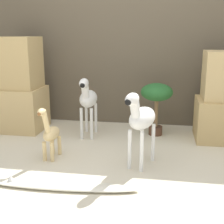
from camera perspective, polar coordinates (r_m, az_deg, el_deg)
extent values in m
plane|color=beige|center=(2.93, -2.66, -11.02)|extent=(14.00, 14.00, 0.00)
cube|color=brown|center=(4.33, 1.90, 12.32)|extent=(6.40, 0.08, 2.20)
cube|color=tan|center=(4.28, -16.28, 0.60)|extent=(0.59, 0.56, 0.56)
cube|color=tan|center=(4.18, -16.86, 8.63)|extent=(0.51, 0.48, 0.64)
cube|color=tan|center=(3.94, 19.31, -1.33)|extent=(0.59, 0.56, 0.49)
cylinder|color=white|center=(2.90, 5.44, -7.27)|extent=(0.04, 0.04, 0.38)
cylinder|color=white|center=(2.95, 3.23, -6.86)|extent=(0.04, 0.04, 0.38)
cylinder|color=white|center=(3.14, 7.52, -5.56)|extent=(0.04, 0.04, 0.38)
cylinder|color=white|center=(3.19, 5.46, -5.22)|extent=(0.04, 0.04, 0.38)
ellipsoid|color=white|center=(2.96, 5.58, -1.13)|extent=(0.33, 0.45, 0.20)
cylinder|color=white|center=(2.77, 4.22, 0.73)|extent=(0.13, 0.16, 0.22)
ellipsoid|color=white|center=(2.70, 3.71, 2.33)|extent=(0.16, 0.21, 0.11)
sphere|color=black|center=(2.63, 2.95, 1.80)|extent=(0.06, 0.06, 0.06)
cube|color=black|center=(2.77, 4.23, 0.94)|extent=(0.05, 0.09, 0.18)
cylinder|color=white|center=(3.73, -3.76, -2.22)|extent=(0.04, 0.04, 0.38)
cylinder|color=white|center=(3.76, -5.60, -2.14)|extent=(0.04, 0.04, 0.38)
cylinder|color=white|center=(4.00, -2.98, -1.06)|extent=(0.04, 0.04, 0.38)
cylinder|color=white|center=(4.03, -4.70, -1.00)|extent=(0.04, 0.04, 0.38)
ellipsoid|color=white|center=(3.81, -4.33, 2.44)|extent=(0.22, 0.41, 0.20)
cylinder|color=white|center=(3.62, -4.92, 3.98)|extent=(0.09, 0.15, 0.22)
ellipsoid|color=white|center=(3.55, -5.16, 5.24)|extent=(0.11, 0.19, 0.11)
sphere|color=black|center=(3.47, -5.44, 4.87)|extent=(0.06, 0.06, 0.06)
cube|color=black|center=(3.62, -4.92, 4.14)|extent=(0.02, 0.09, 0.18)
cylinder|color=#E0C184|center=(3.19, -10.90, -7.20)|extent=(0.04, 0.04, 0.20)
cylinder|color=#E0C184|center=(3.22, -12.23, -7.06)|extent=(0.04, 0.04, 0.20)
cylinder|color=#E0C184|center=(3.35, -9.58, -6.01)|extent=(0.04, 0.04, 0.20)
cylinder|color=#E0C184|center=(3.38, -10.85, -5.89)|extent=(0.04, 0.04, 0.20)
ellipsoid|color=#E0C184|center=(3.23, -11.01, -3.92)|extent=(0.15, 0.29, 0.13)
cylinder|color=#E0C184|center=(3.08, -12.02, -1.81)|extent=(0.06, 0.13, 0.27)
ellipsoid|color=#E0C184|center=(2.98, -12.80, 0.00)|extent=(0.07, 0.12, 0.07)
sphere|color=brown|center=(2.94, -13.19, -0.34)|extent=(0.03, 0.03, 0.03)
cylinder|color=#513323|center=(3.98, 7.94, -3.35)|extent=(0.17, 0.17, 0.11)
cylinder|color=brown|center=(3.92, 8.05, -0.30)|extent=(0.05, 0.05, 0.33)
ellipsoid|color=#235B28|center=(3.86, 8.19, 3.62)|extent=(0.39, 0.39, 0.22)
ellipsoid|color=silver|center=(2.70, -9.07, -13.09)|extent=(1.29, 0.24, 0.04)
cone|color=white|center=(2.83, -18.06, -11.37)|extent=(0.06, 0.06, 0.05)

